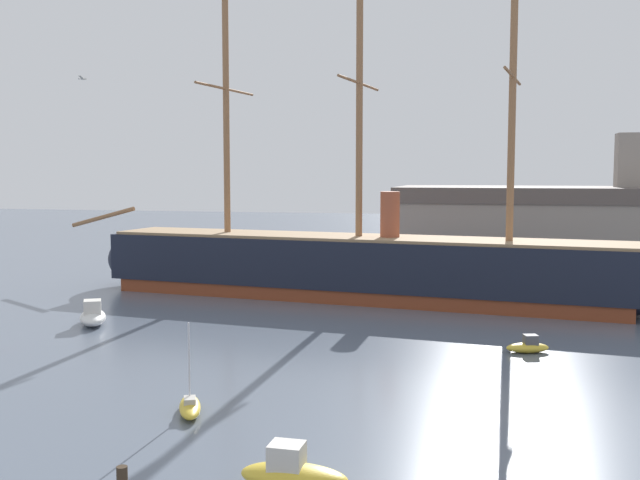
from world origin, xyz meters
The scene contains 7 objects.
tall_ship centered at (3.78, 54.55, 3.19)m, with size 60.71×15.37×29.24m.
motorboat_foreground_right centered at (9.23, 11.80, 0.63)m, with size 4.27×1.83×1.78m.
sailboat_near_centre centered at (1.79, 19.22, 0.39)m, with size 2.41×3.66×4.61m.
motorboat_alongside_bow centered at (-14.54, 37.84, 0.71)m, with size 4.10×5.19×2.03m.
motorboat_alongside_stern centered at (18.75, 36.38, 0.43)m, with size 3.12×2.01×1.21m.
dockside_warehouse_right centered at (27.27, 78.33, 5.15)m, with size 48.96×18.74×16.58m.
seagull_in_flight centered at (-2.00, 16.46, 16.36)m, with size 0.45×1.13×0.13m.
Camera 1 is at (16.67, -14.71, 12.09)m, focal length 41.90 mm.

